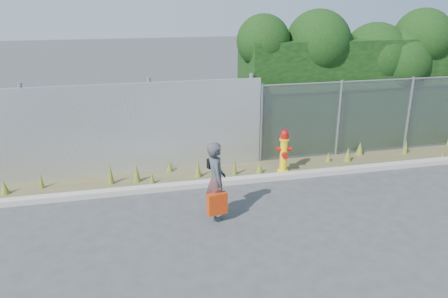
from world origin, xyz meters
TOP-DOWN VIEW (x-y plane):
  - ground at (0.00, 0.00)m, footprint 80.00×80.00m
  - curb at (0.00, 1.80)m, footprint 16.00×0.22m
  - weed_strip at (-0.63, 2.38)m, footprint 16.00×1.20m
  - corrugated_fence at (-3.25, 3.01)m, footprint 8.50×0.21m
  - chainlink_fence at (4.25, 3.00)m, footprint 6.50×0.07m
  - hedge at (4.44, 3.98)m, footprint 7.57×2.01m
  - fire_hydrant at (1.37, 2.17)m, footprint 0.37×0.33m
  - woman at (-0.72, 0.30)m, footprint 0.39×0.58m
  - red_tote_bag at (-0.75, 0.08)m, footprint 0.38×0.14m
  - black_shoulder_bag at (-0.73, 0.45)m, footprint 0.25×0.10m

SIDE VIEW (x-z plane):
  - ground at x=0.00m, z-range 0.00..0.00m
  - curb at x=0.00m, z-range 0.00..0.12m
  - weed_strip at x=-0.63m, z-range -0.16..0.39m
  - red_tote_bag at x=-0.75m, z-range 0.15..0.65m
  - fire_hydrant at x=1.37m, z-range -0.02..1.09m
  - woman at x=-0.72m, z-range 0.00..1.54m
  - chainlink_fence at x=4.25m, z-range 0.01..2.06m
  - black_shoulder_bag at x=-0.73m, z-range 0.99..1.17m
  - corrugated_fence at x=-3.25m, z-range -0.05..2.25m
  - hedge at x=4.44m, z-range 0.16..3.95m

